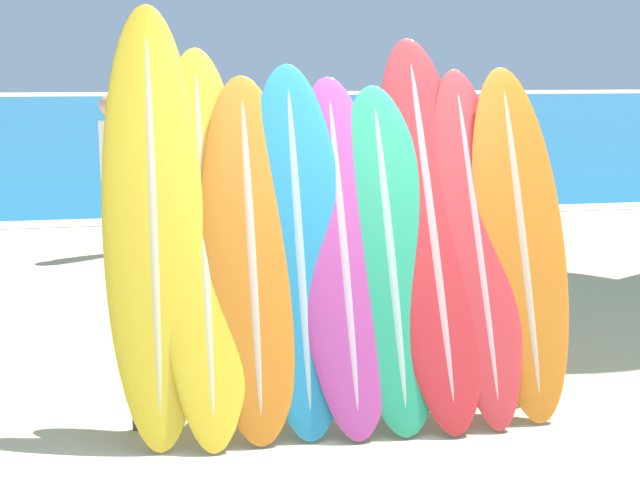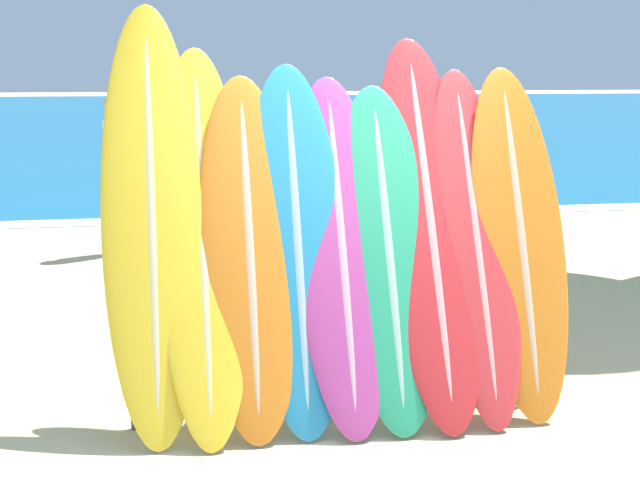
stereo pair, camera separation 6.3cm
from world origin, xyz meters
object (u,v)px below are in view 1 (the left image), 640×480
(surfboard_slot_2, at_px, (251,253))
(surfboard_slot_8, at_px, (520,239))
(surfboard_slot_3, at_px, (299,245))
(person_near_water, at_px, (305,180))
(surfboard_slot_5, at_px, (389,253))
(surfboard_slot_7, at_px, (476,241))
(surfboard_slot_6, at_px, (430,225))
(surfboard_rack, at_px, (345,337))
(person_mid_beach, at_px, (113,168))
(surfboard_slot_4, at_px, (343,250))
(surfboard_slot_0, at_px, (153,218))
(surfboard_slot_1, at_px, (204,239))

(surfboard_slot_2, relative_size, surfboard_slot_8, 0.98)
(surfboard_slot_3, xyz_separation_m, person_near_water, (0.79, 4.34, -0.16))
(surfboard_slot_5, distance_m, surfboard_slot_7, 0.55)
(surfboard_slot_7, bearing_deg, surfboard_slot_6, 168.48)
(surfboard_rack, height_order, person_mid_beach, person_mid_beach)
(surfboard_rack, xyz_separation_m, surfboard_slot_4, (-0.01, 0.02, 0.53))
(surfboard_slot_6, distance_m, person_near_water, 4.29)
(surfboard_slot_5, distance_m, surfboard_slot_6, 0.32)
(surfboard_slot_4, bearing_deg, person_near_water, 83.02)
(surfboard_slot_0, xyz_separation_m, surfboard_slot_8, (2.20, -0.08, -0.18))
(surfboard_rack, bearing_deg, surfboard_slot_2, 177.93)
(surfboard_slot_8, bearing_deg, surfboard_slot_1, 178.48)
(surfboard_rack, xyz_separation_m, surfboard_slot_0, (-1.11, 0.10, 0.74))
(surfboard_slot_0, distance_m, surfboard_slot_8, 2.21)
(surfboard_slot_7, xyz_separation_m, person_near_water, (-0.30, 4.34, -0.15))
(surfboard_slot_5, height_order, person_near_water, surfboard_slot_5)
(surfboard_slot_5, xyz_separation_m, person_near_water, (0.25, 4.37, -0.10))
(surfboard_slot_7, bearing_deg, surfboard_slot_5, -177.53)
(person_near_water, bearing_deg, surfboard_slot_5, 171.13)
(surfboard_slot_6, xyz_separation_m, surfboard_slot_8, (0.55, -0.07, -0.09))
(surfboard_slot_2, xyz_separation_m, surfboard_slot_3, (0.28, 0.02, 0.03))
(person_near_water, bearing_deg, surfboard_rack, 167.67)
(person_mid_beach, bearing_deg, surfboard_slot_4, -136.79)
(surfboard_slot_1, height_order, surfboard_slot_3, surfboard_slot_1)
(surfboard_slot_5, height_order, surfboard_slot_6, surfboard_slot_6)
(surfboard_slot_1, distance_m, surfboard_slot_4, 0.81)
(person_mid_beach, bearing_deg, surfboard_slot_0, -148.46)
(surfboard_slot_2, bearing_deg, person_near_water, 76.12)
(surfboard_rack, height_order, surfboard_slot_8, surfboard_slot_8)
(surfboard_slot_7, xyz_separation_m, person_mid_beach, (-2.34, 5.13, -0.06))
(surfboard_slot_1, xyz_separation_m, surfboard_slot_7, (1.64, -0.04, -0.06))
(person_mid_beach, bearing_deg, surfboard_slot_8, -126.13)
(surfboard_slot_2, xyz_separation_m, surfboard_slot_5, (0.82, -0.01, -0.03))
(surfboard_slot_0, xyz_separation_m, surfboard_slot_1, (0.29, -0.03, -0.13))
(surfboard_slot_6, height_order, surfboard_slot_7, surfboard_slot_6)
(surfboard_slot_8, distance_m, person_mid_beach, 5.77)
(surfboard_rack, bearing_deg, surfboard_slot_3, 172.29)
(surfboard_slot_2, xyz_separation_m, surfboard_slot_6, (1.10, 0.07, 0.12))
(surfboard_slot_3, bearing_deg, surfboard_slot_5, -2.82)
(surfboard_slot_8, bearing_deg, surfboard_rack, -178.73)
(surfboard_slot_0, distance_m, surfboard_slot_3, 0.85)
(surfboard_slot_4, distance_m, person_mid_beach, 5.36)
(surfboard_slot_4, bearing_deg, surfboard_slot_7, 0.64)
(surfboard_slot_0, relative_size, surfboard_slot_8, 1.18)
(surfboard_slot_8, bearing_deg, surfboard_slot_4, 179.97)
(surfboard_slot_2, bearing_deg, surfboard_rack, -2.07)
(surfboard_slot_4, xyz_separation_m, surfboard_slot_8, (1.11, -0.00, 0.03))
(surfboard_slot_2, relative_size, surfboard_slot_7, 0.98)
(surfboard_slot_7, bearing_deg, surfboard_rack, -177.60)
(surfboard_slot_1, height_order, surfboard_slot_2, surfboard_slot_1)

